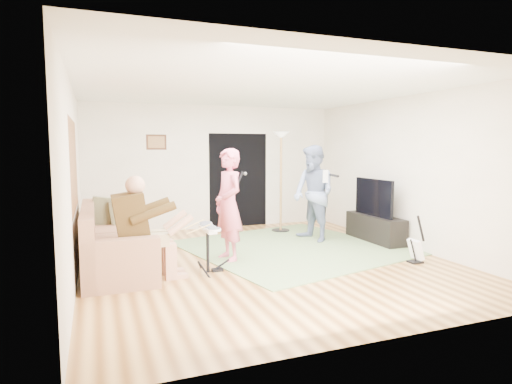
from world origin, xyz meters
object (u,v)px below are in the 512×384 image
television (374,197)px  guitarist (314,193)px  torchiere_lamp (281,164)px  tv_cabinet (375,228)px  drum_kit (208,251)px  sofa (110,249)px  dining_chair (128,226)px  singer (229,205)px  guitar_spare (416,249)px

television → guitarist: bearing=156.7°
torchiere_lamp → tv_cabinet: 2.33m
drum_kit → torchiere_lamp: bearing=47.2°
guitarist → television: guitarist is taller
sofa → dining_chair: (0.37, 1.80, 0.01)m
singer → guitarist: guitarist is taller
dining_chair → singer: bearing=-62.6°
drum_kit → singer: 0.92m
guitarist → guitar_spare: guitarist is taller
guitarist → television: 1.14m
guitar_spare → dining_chair: dining_chair is taller
drum_kit → torchiere_lamp: size_ratio=0.33×
singer → television: bearing=87.5°
drum_kit → singer: singer is taller
guitar_spare → tv_cabinet: size_ratio=0.53×
television → tv_cabinet: bearing=0.0°
singer → tv_cabinet: singer is taller
dining_chair → torchiere_lamp: bearing=-10.2°
sofa → television: 4.79m
guitarist → torchiere_lamp: torchiere_lamp is taller
sofa → tv_cabinet: 4.81m
sofa → guitarist: size_ratio=1.26×
singer → television: (2.97, 0.32, -0.04)m
guitarist → television: bearing=55.4°
torchiere_lamp → dining_chair: size_ratio=2.38×
guitarist → tv_cabinet: (1.09, -0.45, -0.67)m
drum_kit → television: size_ratio=0.64×
drum_kit → dining_chair: 2.62m
guitar_spare → dining_chair: size_ratio=0.84×
drum_kit → torchiere_lamp: 3.44m
drum_kit → television: (3.45, 0.86, 0.55)m
sofa → drum_kit: size_ratio=3.31×
singer → television: 2.99m
sofa → tv_cabinet: (4.80, 0.21, -0.06)m
singer → tv_cabinet: 3.11m
guitarist → dining_chair: guitarist is taller
dining_chair → television: (4.39, -1.59, 0.53)m
torchiere_lamp → dining_chair: (-3.14, 0.07, -1.13)m
drum_kit → guitar_spare: size_ratio=0.94×
guitarist → television: (1.04, -0.45, -0.07)m
guitar_spare → sofa: bearing=163.7°
guitarist → television: size_ratio=1.69×
drum_kit → dining_chair: bearing=110.9°
guitarist → dining_chair: (-3.34, 1.15, -0.60)m
dining_chair → sofa: bearing=-110.5°
guitarist → tv_cabinet: 1.36m
singer → guitarist: (1.93, 0.77, 0.03)m
torchiere_lamp → dining_chair: torchiere_lamp is taller
television → sofa: bearing=-177.5°
sofa → guitarist: (3.71, 0.66, 0.61)m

